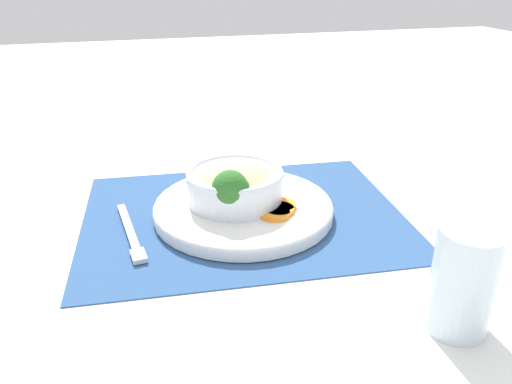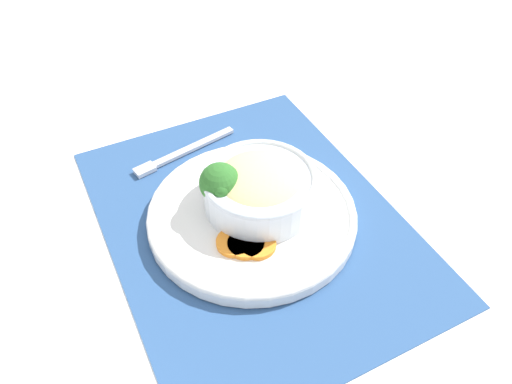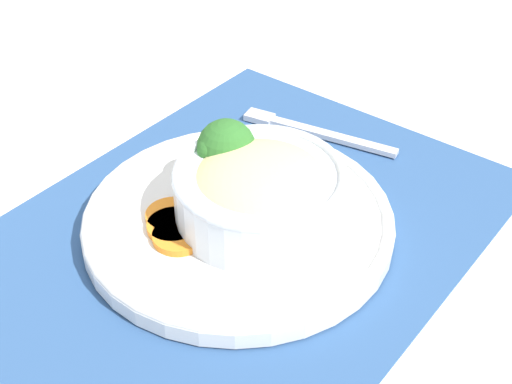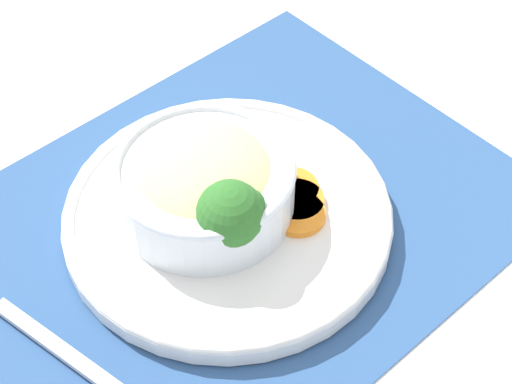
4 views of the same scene
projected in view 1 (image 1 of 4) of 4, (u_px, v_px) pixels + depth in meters
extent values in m
plane|color=white|center=(244.00, 216.00, 0.82)|extent=(4.00, 4.00, 0.00)
cube|color=#2D5184|center=(244.00, 215.00, 0.82)|extent=(0.54, 0.43, 0.00)
cylinder|color=white|center=(243.00, 209.00, 0.82)|extent=(0.29, 0.29, 0.02)
torus|color=white|center=(243.00, 205.00, 0.81)|extent=(0.29, 0.29, 0.01)
cylinder|color=silver|center=(235.00, 187.00, 0.82)|extent=(0.16, 0.16, 0.05)
torus|color=silver|center=(235.00, 173.00, 0.80)|extent=(0.16, 0.16, 0.01)
ellipsoid|color=beige|center=(235.00, 180.00, 0.81)|extent=(0.13, 0.13, 0.06)
cylinder|color=#84AD5B|center=(231.00, 208.00, 0.77)|extent=(0.03, 0.03, 0.03)
sphere|color=#2D6B28|center=(230.00, 188.00, 0.76)|extent=(0.06, 0.06, 0.06)
sphere|color=#2D6B28|center=(241.00, 186.00, 0.75)|extent=(0.03, 0.03, 0.03)
sphere|color=#2D6B28|center=(220.00, 186.00, 0.76)|extent=(0.02, 0.02, 0.02)
cylinder|color=orange|center=(275.00, 214.00, 0.78)|extent=(0.05, 0.05, 0.01)
cylinder|color=orange|center=(279.00, 210.00, 0.79)|extent=(0.05, 0.05, 0.01)
cylinder|color=orange|center=(281.00, 206.00, 0.80)|extent=(0.05, 0.05, 0.01)
cylinder|color=silver|center=(463.00, 281.00, 0.55)|extent=(0.07, 0.07, 0.13)
cylinder|color=silver|center=(460.00, 298.00, 0.56)|extent=(0.06, 0.06, 0.08)
cube|color=silver|center=(130.00, 231.00, 0.76)|extent=(0.03, 0.18, 0.01)
cube|color=silver|center=(139.00, 256.00, 0.70)|extent=(0.02, 0.03, 0.01)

